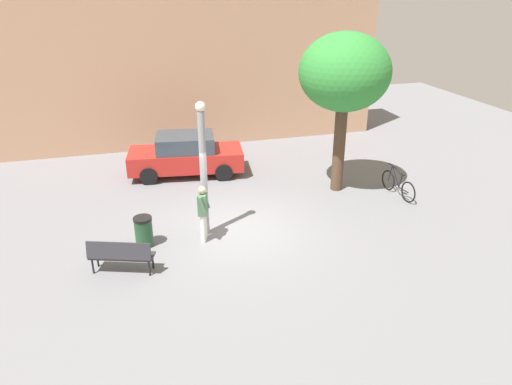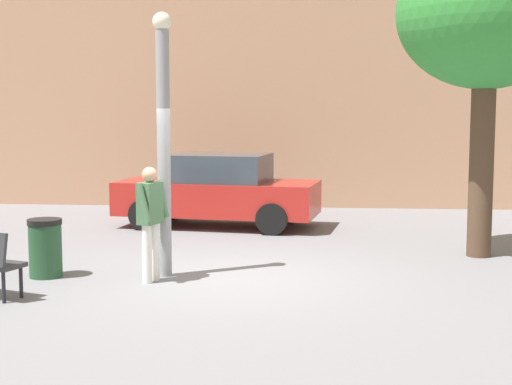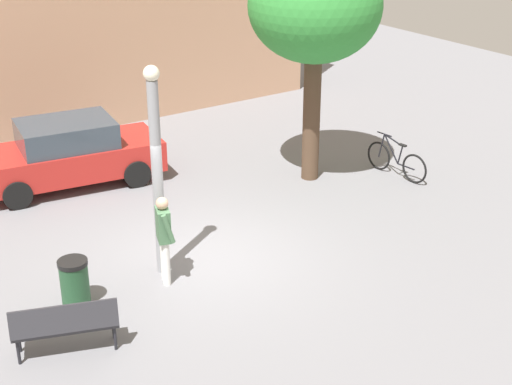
# 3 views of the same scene
# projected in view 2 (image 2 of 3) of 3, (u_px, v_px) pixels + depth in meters

# --- Properties ---
(ground_plane) EXTENTS (36.00, 36.00, 0.00)m
(ground_plane) POSITION_uv_depth(u_px,v_px,m) (228.00, 277.00, 11.18)
(ground_plane) COLOR slate
(building_facade) EXTENTS (16.88, 2.00, 6.98)m
(building_facade) POSITION_uv_depth(u_px,v_px,m) (270.00, 71.00, 19.79)
(building_facade) COLOR tan
(building_facade) RESTS_ON ground_plane
(lamppost) EXTENTS (0.28, 0.28, 3.89)m
(lamppost) POSITION_uv_depth(u_px,v_px,m) (164.00, 138.00, 11.03)
(lamppost) COLOR gray
(lamppost) RESTS_ON ground_plane
(person_by_lamppost) EXTENTS (0.42, 0.63, 1.67)m
(person_by_lamppost) POSITION_uv_depth(u_px,v_px,m) (150.00, 216.00, 10.79)
(person_by_lamppost) COLOR white
(person_by_lamppost) RESTS_ON ground_plane
(plaza_tree) EXTENTS (2.96, 2.96, 5.33)m
(plaza_tree) POSITION_uv_depth(u_px,v_px,m) (486.00, 16.00, 12.34)
(plaza_tree) COLOR #4E3928
(plaza_tree) RESTS_ON ground_plane
(parked_car_red) EXTENTS (4.40, 2.27, 1.55)m
(parked_car_red) POSITION_uv_depth(u_px,v_px,m) (218.00, 190.00, 15.93)
(parked_car_red) COLOR #AD231E
(parked_car_red) RESTS_ON ground_plane
(trash_bin) EXTENTS (0.51, 0.51, 0.87)m
(trash_bin) POSITION_uv_depth(u_px,v_px,m) (45.00, 248.00, 11.16)
(trash_bin) COLOR #234C2D
(trash_bin) RESTS_ON ground_plane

